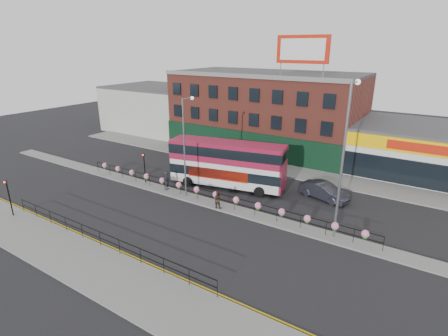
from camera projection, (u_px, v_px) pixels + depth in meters
The scene contains 20 objects.
ground at pixel (206, 203), 31.88m from camera, with size 120.00×120.00×0.00m, color black.
south_pavement at pixel (97, 269), 22.34m from camera, with size 60.00×4.00×0.15m, color slate.
north_pavement at pixel (265, 166), 41.37m from camera, with size 60.00×4.00×0.15m, color slate.
median at pixel (206, 202), 31.85m from camera, with size 60.00×1.60×0.15m, color slate.
yellow_line_inner at pixel (125, 253), 24.18m from camera, with size 60.00×0.10×0.01m, color gold.
yellow_line_outer at pixel (123, 254), 24.04m from camera, with size 60.00×0.10×0.01m, color gold.
brick_building at pixel (266, 111), 48.05m from camera, with size 25.00×12.21×10.30m.
supermarket at pixel (428, 150), 38.60m from camera, with size 15.00×12.25×5.30m.
warehouse_west at pixel (158, 108), 58.93m from camera, with size 15.50×12.00×7.30m.
billboard at pixel (303, 49), 38.12m from camera, with size 6.00×0.29×4.40m.
median_railing at pixel (206, 192), 31.53m from camera, with size 30.04×0.56×1.23m.
south_railing at pixel (99, 235), 24.57m from camera, with size 20.04×0.05×1.12m.
double_decker_bus at pixel (227, 160), 34.58m from camera, with size 11.88×5.00×4.68m.
car at pixel (324, 191), 32.53m from camera, with size 4.95×2.80×1.54m, color #262832.
pedestrian_a at pixel (167, 181), 34.21m from camera, with size 0.66×0.79×1.86m, color black.
pedestrian_b at pixel (218, 199), 30.34m from camera, with size 0.89×0.76×1.61m, color #2E2119.
lamp_column_west at pixel (186, 140), 31.44m from camera, with size 0.33×1.61×9.17m.
lamp_column_east at pixel (345, 149), 24.02m from camera, with size 0.41×1.98×11.29m.
traffic_light_south at pixel (8, 190), 28.47m from camera, with size 0.15×0.28×3.65m.
traffic_light_median at pixel (144, 161), 35.47m from camera, with size 0.15×0.28×3.65m.
Camera 1 is at (17.10, -23.51, 13.57)m, focal length 28.00 mm.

